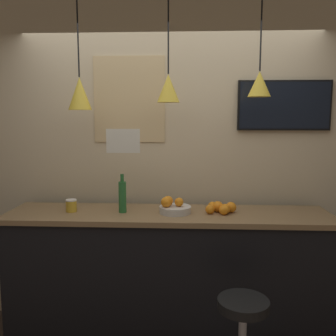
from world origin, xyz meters
The scene contains 12 objects.
back_wall centered at (0.00, 0.96, 1.45)m, with size 8.00×0.06×2.90m.
service_counter centered at (0.00, 0.56, 0.53)m, with size 2.52×0.57×1.06m.
fruit_bowl centered at (0.04, 0.54, 1.11)m, with size 0.25×0.25×0.13m.
orange_pile centered at (0.41, 0.57, 1.10)m, with size 0.24×0.19×0.09m.
juice_bottle centered at (-0.35, 0.55, 1.19)m, with size 0.06×0.06×0.30m.
spread_jar centered at (-0.76, 0.55, 1.11)m, with size 0.09×0.09×0.10m.
pendant_lamp_left centered at (-0.68, 0.61, 1.98)m, with size 0.18×0.18×0.95m.
pendant_lamp_middle centered at (0.00, 0.61, 2.02)m, with size 0.17×0.17×0.89m.
pendant_lamp_right centered at (0.68, 0.61, 2.05)m, with size 0.17×0.17×0.85m.
mounted_tv centered at (0.95, 0.91, 1.90)m, with size 0.76×0.04×0.41m.
hanging_menu_board centered at (-0.31, 0.35, 1.63)m, with size 0.24×0.01×0.17m.
wall_poster centered at (-0.35, 0.92, 1.95)m, with size 0.60×0.01×0.72m.
Camera 1 is at (0.15, -2.27, 1.81)m, focal length 40.00 mm.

